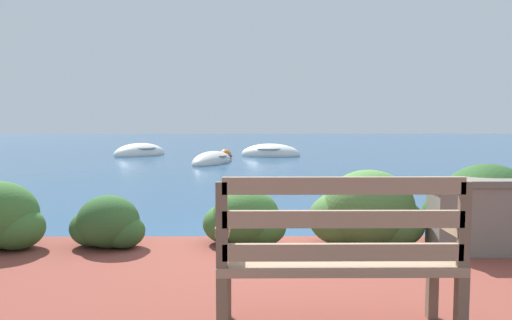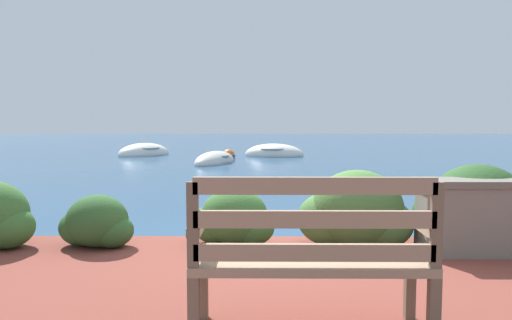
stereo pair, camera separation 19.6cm
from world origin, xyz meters
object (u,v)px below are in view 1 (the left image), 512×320
Objects in this scene: rowboat_mid at (271,154)px; rowboat_nearest at (212,161)px; mooring_buoy at (225,156)px; park_bench at (337,253)px; rowboat_far at (140,154)px.

rowboat_nearest is at bearing 67.06° from rowboat_mid.
rowboat_mid reaches higher than rowboat_nearest.
rowboat_nearest is 2.04m from mooring_buoy.
park_bench is 15.20m from mooring_buoy.
rowboat_far is at bearing 159.35° from mooring_buoy.
rowboat_mid reaches higher than mooring_buoy.
rowboat_nearest is at bearing -97.19° from rowboat_far.
rowboat_mid is at bearing 83.95° from park_bench.
park_bench is 13.23m from rowboat_nearest.
park_bench is 17.06m from rowboat_far.
park_bench is 0.54× the size of rowboat_far.
rowboat_mid is at bearing -54.10° from rowboat_far.
rowboat_far is (-5.00, 0.36, -0.00)m from rowboat_mid.
park_bench reaches higher than mooring_buoy.
park_bench is at bearing 100.38° from rowboat_mid.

